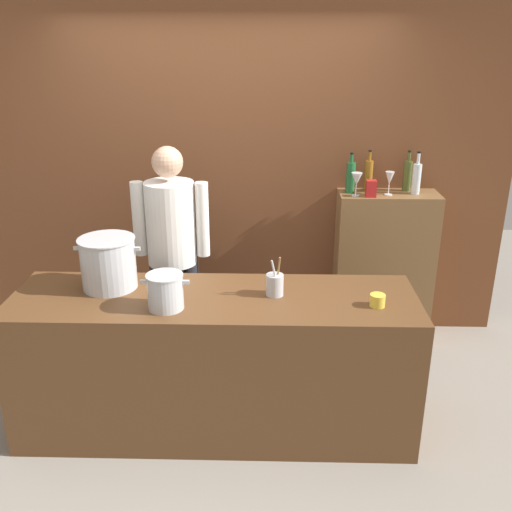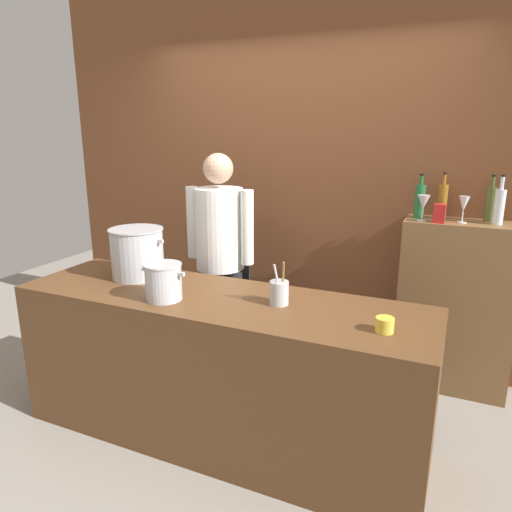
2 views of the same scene
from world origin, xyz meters
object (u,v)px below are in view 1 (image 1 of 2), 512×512
(utensil_crock, at_px, (275,284))
(wine_glass_short, at_px, (357,180))
(stockpot_large, at_px, (108,263))
(wine_glass_wide, at_px, (389,179))
(wine_bottle_amber, at_px, (368,175))
(wine_bottle_olive, at_px, (407,175))
(butter_jar, at_px, (378,300))
(spice_tin_red, at_px, (371,189))
(stockpot_small, at_px, (165,291))
(chef, at_px, (172,246))
(wine_bottle_green, at_px, (351,177))
(wine_bottle_clear, at_px, (416,178))

(utensil_crock, bearing_deg, wine_glass_short, 60.75)
(stockpot_large, relative_size, wine_glass_wide, 2.26)
(utensil_crock, bearing_deg, wine_bottle_amber, 59.71)
(wine_bottle_olive, xyz_separation_m, wine_glass_wide, (-0.16, -0.13, -0.00))
(wine_glass_wide, height_order, wine_glass_short, wine_glass_wide)
(butter_jar, distance_m, spice_tin_red, 1.25)
(stockpot_large, distance_m, stockpot_small, 0.48)
(chef, distance_m, stockpot_large, 0.64)
(stockpot_large, xyz_separation_m, wine_bottle_green, (1.58, 1.09, 0.28))
(wine_glass_short, bearing_deg, wine_bottle_green, 109.48)
(stockpot_large, distance_m, wine_bottle_olive, 2.34)
(chef, height_order, stockpot_large, chef)
(chef, height_order, wine_bottle_amber, chef)
(wine_bottle_clear, bearing_deg, wine_bottle_amber, 168.68)
(stockpot_large, distance_m, butter_jar, 1.60)
(wine_bottle_green, bearing_deg, wine_bottle_amber, 20.01)
(wine_bottle_olive, height_order, wine_glass_wide, wine_bottle_olive)
(stockpot_small, distance_m, wine_glass_short, 1.79)
(chef, height_order, utensil_crock, chef)
(stockpot_small, bearing_deg, spice_tin_red, 43.36)
(chef, height_order, wine_bottle_olive, chef)
(chef, xyz_separation_m, wine_glass_wide, (1.57, 0.46, 0.37))
(spice_tin_red, bearing_deg, wine_bottle_olive, 30.80)
(stockpot_large, height_order, wine_bottle_green, wine_bottle_green)
(chef, relative_size, utensil_crock, 6.77)
(chef, distance_m, wine_bottle_olive, 1.86)
(butter_jar, height_order, wine_glass_wide, wine_glass_wide)
(butter_jar, relative_size, wine_glass_short, 0.50)
(wine_bottle_clear, height_order, wine_bottle_amber, wine_bottle_clear)
(wine_bottle_amber, relative_size, wine_glass_wide, 1.79)
(butter_jar, height_order, wine_bottle_olive, wine_bottle_olive)
(wine_bottle_amber, height_order, wine_glass_wide, wine_bottle_amber)
(stockpot_small, relative_size, wine_bottle_clear, 0.85)
(stockpot_small, bearing_deg, wine_glass_short, 46.24)
(wine_bottle_olive, bearing_deg, stockpot_small, -138.66)
(wine_bottle_olive, bearing_deg, chef, -161.28)
(stockpot_large, distance_m, wine_bottle_amber, 2.08)
(wine_glass_short, bearing_deg, butter_jar, -91.14)
(wine_bottle_clear, distance_m, spice_tin_red, 0.37)
(wine_bottle_clear, distance_m, wine_bottle_olive, 0.10)
(wine_bottle_green, distance_m, spice_tin_red, 0.19)
(wine_bottle_olive, distance_m, wine_glass_wide, 0.20)
(utensil_crock, xyz_separation_m, wine_bottle_green, (0.57, 1.17, 0.37))
(stockpot_small, bearing_deg, wine_bottle_olive, 41.34)
(wine_bottle_olive, bearing_deg, spice_tin_red, -149.20)
(chef, xyz_separation_m, wine_bottle_clear, (1.78, 0.50, 0.37))
(wine_bottle_clear, bearing_deg, wine_bottle_olive, 119.84)
(wine_bottle_amber, xyz_separation_m, wine_glass_wide, (0.14, -0.11, -0.00))
(wine_bottle_amber, height_order, wine_bottle_olive, wine_bottle_amber)
(utensil_crock, height_order, wine_bottle_amber, wine_bottle_amber)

